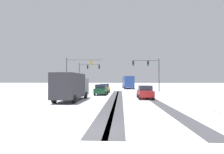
{
  "coord_description": "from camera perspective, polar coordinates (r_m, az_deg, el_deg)",
  "views": [
    {
      "loc": [
        1.45,
        -8.0,
        2.26
      ],
      "look_at": [
        0.0,
        19.78,
        2.8
      ],
      "focal_mm": 28.33,
      "sensor_mm": 36.0,
      "label": 1
    }
  ],
  "objects": [
    {
      "name": "car_red_third",
      "position": [
        22.41,
        10.59,
        -4.79
      ],
      "size": [
        1.86,
        4.11,
        1.62
      ],
      "color": "red",
      "rests_on": "ground"
    },
    {
      "name": "bus_oncoming",
      "position": [
        50.34,
        5.13,
        -1.41
      ],
      "size": [
        3.05,
        11.11,
        3.38
      ],
      "color": "#284793",
      "rests_on": "ground"
    },
    {
      "name": "car_yellow_cab_lead",
      "position": [
        33.41,
        -2.39,
        -3.59
      ],
      "size": [
        1.87,
        4.12,
        1.62
      ],
      "color": "yellow",
      "rests_on": "ground"
    },
    {
      "name": "ground_plane",
      "position": [
        8.44,
        -7.32,
        -16.64
      ],
      "size": [
        300.0,
        300.0,
        0.0
      ],
      "primitive_type": "plane",
      "color": "silver"
    },
    {
      "name": "box_truck_delivery",
      "position": [
        20.26,
        -12.87,
        -2.86
      ],
      "size": [
        2.54,
        7.48,
        3.02
      ],
      "color": "slate",
      "rests_on": "ground"
    },
    {
      "name": "traffic_signal_near_right",
      "position": [
        34.76,
        12.03,
        2.79
      ],
      "size": [
        5.27,
        0.39,
        6.5
      ],
      "color": "#47474C",
      "rests_on": "ground"
    },
    {
      "name": "traffic_signal_far_left",
      "position": [
        43.2,
        -8.22,
        2.01
      ],
      "size": [
        5.19,
        0.46,
        6.5
      ],
      "color": "#47474C",
      "rests_on": "ground"
    },
    {
      "name": "traffic_signal_near_left",
      "position": [
        33.45,
        -11.39,
        2.69
      ],
      "size": [
        6.67,
        0.5,
        6.5
      ],
      "color": "#47474C",
      "rests_on": "ground"
    },
    {
      "name": "sidewalk_kerb_right",
      "position": [
        22.56,
        25.7,
        -6.6
      ],
      "size": [
        4.0,
        31.08,
        0.12
      ],
      "primitive_type": "cube",
      "color": "white",
      "rests_on": "ground"
    },
    {
      "name": "wheel_track_left_lane",
      "position": [
        22.25,
        2.23,
        -6.93
      ],
      "size": [
        0.93,
        31.08,
        0.01
      ],
      "primitive_type": "cube",
      "color": "#4C4C51",
      "rests_on": "ground"
    },
    {
      "name": "wheel_track_right_lane",
      "position": [
        22.55,
        12.48,
        -6.83
      ],
      "size": [
        1.07,
        31.08,
        0.01
      ],
      "primitive_type": "cube",
      "color": "#4C4C51",
      "rests_on": "ground"
    },
    {
      "name": "car_dark_green_second",
      "position": [
        27.77,
        -3.51,
        -4.09
      ],
      "size": [
        1.97,
        4.17,
        1.62
      ],
      "color": "#194C2D",
      "rests_on": "ground"
    },
    {
      "name": "wheel_track_center",
      "position": [
        22.27,
        0.34,
        -6.93
      ],
      "size": [
        1.05,
        31.08,
        0.01
      ],
      "primitive_type": "cube",
      "color": "#4C4C51",
      "rests_on": "ground"
    }
  ]
}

